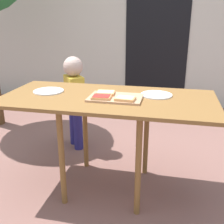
# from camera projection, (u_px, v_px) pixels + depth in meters

# --- Properties ---
(ground_plane) EXTENTS (16.00, 16.00, 0.00)m
(ground_plane) POSITION_uv_depth(u_px,v_px,m) (108.00, 186.00, 2.22)
(ground_plane) COLOR #815950
(house_wall_back) EXTENTS (8.00, 0.20, 2.68)m
(house_wall_back) POSITION_uv_depth(u_px,v_px,m) (145.00, 13.00, 3.96)
(house_wall_back) COLOR #BCB7A8
(house_wall_back) RESTS_ON ground
(house_door) EXTENTS (0.90, 0.02, 2.00)m
(house_door) POSITION_uv_depth(u_px,v_px,m) (157.00, 38.00, 3.94)
(house_door) COLOR black
(house_door) RESTS_ON ground
(dining_table) EXTENTS (1.54, 0.71, 0.75)m
(dining_table) POSITION_uv_depth(u_px,v_px,m) (108.00, 106.00, 1.99)
(dining_table) COLOR brown
(dining_table) RESTS_ON ground
(cutting_board) EXTENTS (0.37, 0.26, 0.01)m
(cutting_board) POSITION_uv_depth(u_px,v_px,m) (115.00, 98.00, 1.92)
(cutting_board) COLOR tan
(cutting_board) RESTS_ON dining_table
(pizza_slice_near_left) EXTENTS (0.13, 0.11, 0.02)m
(pizza_slice_near_left) POSITION_uv_depth(u_px,v_px,m) (101.00, 97.00, 1.88)
(pizza_slice_near_left) COLOR #E5A262
(pizza_slice_near_left) RESTS_ON cutting_board
(pizza_slice_near_right) EXTENTS (0.14, 0.11, 0.02)m
(pizza_slice_near_right) POSITION_uv_depth(u_px,v_px,m) (125.00, 99.00, 1.84)
(pizza_slice_near_right) COLOR #E5A262
(pizza_slice_near_right) RESTS_ON cutting_board
(pizza_slice_far_left) EXTENTS (0.14, 0.12, 0.02)m
(pizza_slice_far_left) POSITION_uv_depth(u_px,v_px,m) (106.00, 93.00, 1.98)
(pizza_slice_far_left) COLOR #E5A262
(pizza_slice_far_left) RESTS_ON cutting_board
(plate_white_right) EXTENTS (0.23, 0.23, 0.01)m
(plate_white_right) POSITION_uv_depth(u_px,v_px,m) (156.00, 95.00, 2.00)
(plate_white_right) COLOR white
(plate_white_right) RESTS_ON dining_table
(plate_white_left) EXTENTS (0.23, 0.23, 0.01)m
(plate_white_left) POSITION_uv_depth(u_px,v_px,m) (49.00, 91.00, 2.10)
(plate_white_left) COLOR silver
(plate_white_left) RESTS_ON dining_table
(child_left) EXTENTS (0.26, 0.28, 0.94)m
(child_left) POSITION_uv_depth(u_px,v_px,m) (74.00, 96.00, 2.72)
(child_left) COLOR navy
(child_left) RESTS_ON ground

